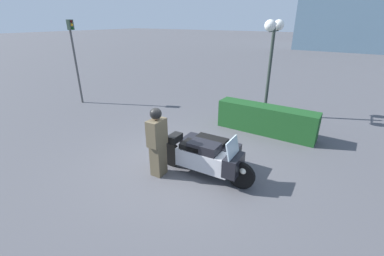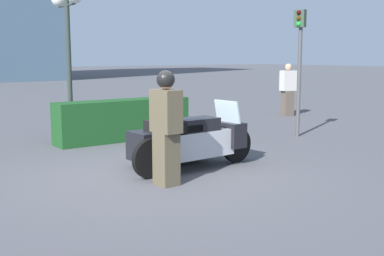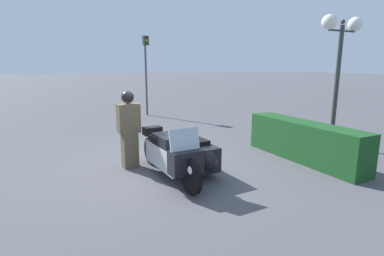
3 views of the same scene
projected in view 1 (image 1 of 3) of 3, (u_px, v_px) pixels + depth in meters
ground_plane at (179, 165)px, 6.79m from camera, size 160.00×160.00×0.00m
police_motorcycle at (211, 154)px, 6.37m from camera, size 2.54×1.18×1.15m
officer_rider at (157, 141)px, 6.05m from camera, size 0.31×0.48×1.73m
hedge_bush_curbside at (266, 120)px, 8.54m from camera, size 3.23×0.64×0.94m
twin_lamp_post at (273, 40)px, 9.23m from camera, size 0.39×1.40×3.55m
traffic_light_far at (74, 51)px, 10.97m from camera, size 0.22×0.29×3.54m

